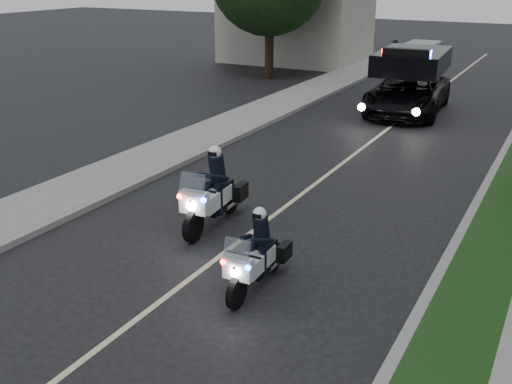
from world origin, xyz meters
TOP-DOWN VIEW (x-y plane):
  - ground at (0.00, 0.00)m, footprint 120.00×120.00m
  - curb_right at (4.10, 10.00)m, footprint 0.20×60.00m
  - curb_left at (-4.10, 10.00)m, footprint 0.20×60.00m
  - sidewalk_left at (-5.20, 10.00)m, footprint 2.00×60.00m
  - building_far at (-10.00, 26.00)m, footprint 8.00×6.00m
  - lane_marking at (0.00, 10.00)m, footprint 0.12×50.00m
  - police_moto_left at (-0.94, 2.03)m, footprint 0.94×2.22m
  - police_moto_right at (1.24, 0.03)m, footprint 0.70×1.83m
  - police_suv at (-0.12, 15.23)m, footprint 3.15×6.02m
  - bicycle at (-2.87, 22.72)m, footprint 0.84×1.91m
  - cyclist at (-2.87, 22.72)m, footprint 0.69×0.51m
  - tree_left_near at (-8.67, 19.71)m, footprint 7.54×7.54m
  - tree_left_far at (-9.36, 21.26)m, footprint 6.96×6.96m

SIDE VIEW (x-z plane):
  - ground at x=0.00m, z-range 0.00..0.00m
  - police_moto_left at x=-0.94m, z-range -0.92..0.92m
  - police_moto_right at x=1.24m, z-range -0.77..0.77m
  - police_suv at x=-0.12m, z-range -1.42..1.42m
  - bicycle at x=-2.87m, z-range -0.48..0.48m
  - cyclist at x=-2.87m, z-range -0.89..0.89m
  - tree_left_near at x=-8.67m, z-range -4.96..4.96m
  - tree_left_far at x=-9.36m, z-range -5.34..5.34m
  - lane_marking at x=0.00m, z-range 0.00..0.01m
  - curb_right at x=4.10m, z-range 0.00..0.15m
  - curb_left at x=-4.10m, z-range 0.00..0.15m
  - sidewalk_left at x=-5.20m, z-range 0.00..0.16m
  - building_far at x=-10.00m, z-range 0.00..7.00m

